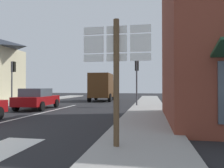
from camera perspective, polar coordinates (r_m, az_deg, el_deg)
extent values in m
plane|color=#232326|center=(17.20, -11.95, -6.03)|extent=(80.00, 80.00, 0.00)
cube|color=#9E9B96|center=(13.94, 9.41, -6.96)|extent=(2.40, 44.00, 0.14)
cube|color=silver|center=(13.60, -18.39, -7.35)|extent=(0.16, 12.00, 0.01)
cube|color=silver|center=(6.30, -27.01, -15.00)|extent=(1.20, 2.20, 0.01)
cube|color=maroon|center=(16.22, -19.05, -4.12)|extent=(2.11, 4.34, 0.60)
cube|color=#47515B|center=(15.97, -19.41, -2.10)|extent=(1.73, 2.23, 0.55)
cylinder|color=black|center=(17.82, -19.84, -4.78)|extent=(0.28, 0.66, 0.64)
cylinder|color=black|center=(17.16, -14.52, -4.96)|extent=(0.28, 0.66, 0.64)
cylinder|color=black|center=(15.43, -24.11, -5.37)|extent=(0.28, 0.66, 0.64)
cylinder|color=black|center=(14.65, -18.10, -5.65)|extent=(0.28, 0.66, 0.64)
cube|color=#4C2D14|center=(23.82, -2.89, -0.39)|extent=(2.34, 3.78, 2.60)
cube|color=#4C2D14|center=(26.27, -1.86, -1.09)|extent=(2.14, 1.38, 2.00)
cube|color=#47515B|center=(26.33, -1.84, 0.65)|extent=(1.76, 0.17, 0.70)
cylinder|color=black|center=(26.46, -4.23, -3.25)|extent=(0.32, 0.91, 0.90)
cylinder|color=black|center=(26.08, 0.51, -3.29)|extent=(0.32, 0.91, 0.90)
cylinder|color=black|center=(23.15, -6.02, -3.59)|extent=(0.32, 0.91, 0.90)
cylinder|color=black|center=(22.72, -0.61, -3.65)|extent=(0.32, 0.91, 0.90)
cylinder|color=brown|center=(5.19, 1.15, -0.35)|extent=(0.14, 0.14, 3.20)
cube|color=white|center=(5.54, -4.88, 13.84)|extent=(0.50, 0.03, 0.18)
cube|color=black|center=(5.56, -4.83, 13.80)|extent=(0.43, 0.01, 0.13)
cube|color=white|center=(5.47, -4.88, 10.39)|extent=(0.50, 0.03, 0.42)
cube|color=black|center=(5.48, -4.83, 10.36)|extent=(0.43, 0.01, 0.32)
cube|color=white|center=(5.41, -4.89, 6.86)|extent=(0.50, 0.03, 0.18)
cube|color=black|center=(5.43, -4.84, 6.83)|extent=(0.43, 0.01, 0.13)
cube|color=white|center=(5.42, 1.23, 14.17)|extent=(0.50, 0.03, 0.18)
cube|color=black|center=(5.44, 1.26, 14.12)|extent=(0.43, 0.01, 0.13)
cube|color=white|center=(5.35, 1.23, 10.65)|extent=(0.50, 0.03, 0.42)
cube|color=black|center=(5.37, 1.26, 10.61)|extent=(0.43, 0.01, 0.32)
cube|color=white|center=(5.29, 1.23, 7.04)|extent=(0.50, 0.03, 0.18)
cube|color=black|center=(5.31, 1.27, 7.01)|extent=(0.43, 0.01, 0.13)
cube|color=white|center=(5.37, 7.55, 14.34)|extent=(0.50, 0.03, 0.18)
cube|color=black|center=(5.39, 7.56, 14.29)|extent=(0.43, 0.01, 0.13)
cube|color=white|center=(5.29, 7.56, 10.78)|extent=(0.50, 0.03, 0.42)
cube|color=black|center=(5.31, 7.57, 10.74)|extent=(0.43, 0.01, 0.32)
cube|color=white|center=(5.23, 7.57, 7.13)|extent=(0.50, 0.03, 0.18)
cube|color=black|center=(5.25, 7.58, 7.10)|extent=(0.43, 0.01, 0.13)
cylinder|color=#47474C|center=(20.53, -24.97, 0.18)|extent=(0.12, 0.12, 3.80)
cube|color=black|center=(20.76, -24.62, 4.17)|extent=(0.30, 0.28, 0.90)
sphere|color=red|center=(20.90, -24.40, 4.87)|extent=(0.18, 0.18, 0.18)
sphere|color=#3C2303|center=(20.88, -24.40, 4.11)|extent=(0.18, 0.18, 0.18)
sphere|color=black|center=(20.86, -24.41, 3.34)|extent=(0.18, 0.18, 0.18)
cylinder|color=#47474C|center=(17.08, 6.54, 0.27)|extent=(0.12, 0.12, 3.78)
cube|color=black|center=(17.37, 6.58, 5.01)|extent=(0.30, 0.28, 0.90)
sphere|color=red|center=(17.54, 6.61, 5.84)|extent=(0.18, 0.18, 0.18)
sphere|color=#3C2303|center=(17.51, 6.61, 4.93)|extent=(0.18, 0.18, 0.18)
sphere|color=black|center=(17.48, 6.61, 4.02)|extent=(0.18, 0.18, 0.18)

